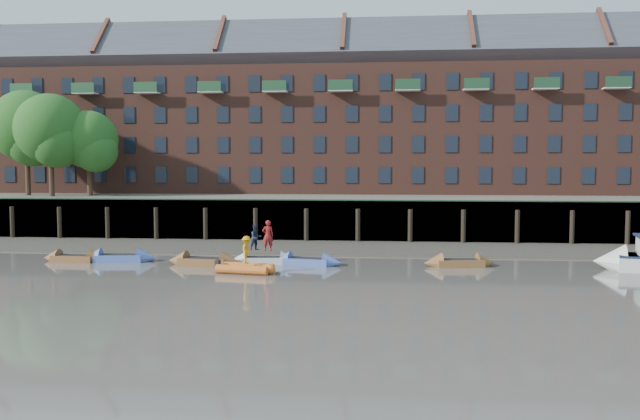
# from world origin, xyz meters

# --- Properties ---
(ground) EXTENTS (220.00, 220.00, 0.00)m
(ground) POSITION_xyz_m (0.00, 0.00, 0.00)
(ground) COLOR #645E55
(ground) RESTS_ON ground
(foreshore) EXTENTS (110.00, 8.00, 0.50)m
(foreshore) POSITION_xyz_m (0.00, 18.00, 0.00)
(foreshore) COLOR #3D382F
(foreshore) RESTS_ON ground
(mud_band) EXTENTS (110.00, 1.60, 0.10)m
(mud_band) POSITION_xyz_m (0.00, 14.60, 0.00)
(mud_band) COLOR #4C4336
(mud_band) RESTS_ON ground
(river_wall) EXTENTS (110.00, 1.23, 3.30)m
(river_wall) POSITION_xyz_m (-0.00, 22.38, 1.59)
(river_wall) COLOR #2D2A26
(river_wall) RESTS_ON ground
(bank_terrace) EXTENTS (110.00, 28.00, 3.20)m
(bank_terrace) POSITION_xyz_m (0.00, 36.00, 1.60)
(bank_terrace) COLOR #5E594D
(bank_terrace) RESTS_ON ground
(apartment_terrace) EXTENTS (80.60, 15.56, 20.98)m
(apartment_terrace) POSITION_xyz_m (-0.00, 36.99, 12.82)
(apartment_terrace) COLOR brown
(apartment_terrace) RESTS_ON bank_terrace
(tree_cluster) EXTENTS (11.76, 7.74, 9.40)m
(tree_cluster) POSITION_xyz_m (-25.62, 27.35, 9.00)
(tree_cluster) COLOR #3A281C
(tree_cluster) RESTS_ON bank_terrace
(rowboat_0) EXTENTS (4.17, 1.40, 1.19)m
(rowboat_0) POSITION_xyz_m (-15.18, 10.02, 0.21)
(rowboat_0) COLOR brown
(rowboat_0) RESTS_ON ground
(rowboat_1) EXTENTS (4.66, 1.92, 1.31)m
(rowboat_1) POSITION_xyz_m (-12.41, 10.32, 0.23)
(rowboat_1) COLOR #4D69BD
(rowboat_1) RESTS_ON ground
(rowboat_2) EXTENTS (4.69, 1.83, 1.33)m
(rowboat_2) POSITION_xyz_m (-6.73, 9.35, 0.23)
(rowboat_2) COLOR brown
(rowboat_2) RESTS_ON ground
(rowboat_3) EXTENTS (4.21, 1.65, 1.19)m
(rowboat_3) POSITION_xyz_m (-3.27, 10.40, 0.21)
(rowboat_3) COLOR silver
(rowboat_3) RESTS_ON ground
(rowboat_4) EXTENTS (4.40, 1.96, 1.23)m
(rowboat_4) POSITION_xyz_m (-0.58, 10.07, 0.22)
(rowboat_4) COLOR #4D69BD
(rowboat_4) RESTS_ON ground
(rowboat_6) EXTENTS (4.43, 1.88, 1.25)m
(rowboat_6) POSITION_xyz_m (8.52, 10.41, 0.22)
(rowboat_6) COLOR brown
(rowboat_6) RESTS_ON ground
(rib_tender) EXTENTS (3.39, 2.05, 0.57)m
(rib_tender) POSITION_xyz_m (-3.58, 6.92, 0.25)
(rib_tender) COLOR orange
(rib_tender) RESTS_ON ground
(person_rower_a) EXTENTS (0.78, 0.61, 1.87)m
(person_rower_a) POSITION_xyz_m (-3.02, 10.36, 1.74)
(person_rower_a) COLOR maroon
(person_rower_a) RESTS_ON rowboat_3
(person_rower_b) EXTENTS (0.97, 0.94, 1.57)m
(person_rower_b) POSITION_xyz_m (-3.80, 10.59, 1.59)
(person_rower_b) COLOR #19233F
(person_rower_b) RESTS_ON rowboat_3
(person_rib_crew) EXTENTS (0.63, 1.03, 1.56)m
(person_rib_crew) POSITION_xyz_m (-3.61, 6.85, 1.31)
(person_rib_crew) COLOR orange
(person_rib_crew) RESTS_ON rib_tender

